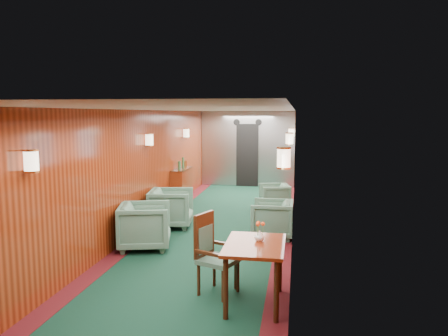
% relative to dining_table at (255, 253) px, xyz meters
% --- Properties ---
extents(room, '(12.00, 12.10, 2.40)m').
position_rel_dining_table_xyz_m(room, '(-1.08, 2.85, 0.99)').
color(room, '#0D3121').
rests_on(room, ground).
extents(bulkhead, '(2.98, 0.17, 2.39)m').
position_rel_dining_table_xyz_m(bulkhead, '(-1.08, 8.76, 0.54)').
color(bulkhead, '#A5A8AC').
rests_on(bulkhead, ground).
extents(windows_right, '(0.02, 8.60, 0.80)m').
position_rel_dining_table_xyz_m(windows_right, '(0.41, 3.10, 0.81)').
color(windows_right, silver).
rests_on(windows_right, ground).
extents(wall_sconces, '(2.97, 7.97, 0.25)m').
position_rel_dining_table_xyz_m(wall_sconces, '(-1.08, 3.42, 1.15)').
color(wall_sconces, '#F7E5C0').
rests_on(wall_sconces, ground).
extents(dining_table, '(0.72, 1.02, 0.77)m').
position_rel_dining_table_xyz_m(dining_table, '(0.00, 0.00, 0.00)').
color(dining_table, maroon).
rests_on(dining_table, ground).
extents(side_chair, '(0.60, 0.61, 1.05)m').
position_rel_dining_table_xyz_m(side_chair, '(-0.59, 0.28, -0.08)').
color(side_chair, '#1E4638').
rests_on(side_chair, ground).
extents(credenza, '(0.33, 1.04, 1.21)m').
position_rel_dining_table_xyz_m(credenza, '(-2.42, 5.58, -0.17)').
color(credenza, maroon).
rests_on(credenza, ground).
extents(flower_vase, '(0.14, 0.14, 0.13)m').
position_rel_dining_table_xyz_m(flower_vase, '(0.05, 0.11, 0.19)').
color(flower_vase, white).
rests_on(flower_vase, dining_table).
extents(armchair_left_near, '(1.05, 1.04, 0.79)m').
position_rel_dining_table_xyz_m(armchair_left_near, '(-2.09, 1.93, -0.25)').
color(armchair_left_near, '#1E4638').
rests_on(armchair_left_near, ground).
extents(armchair_left_far, '(0.97, 0.95, 0.79)m').
position_rel_dining_table_xyz_m(armchair_left_far, '(-2.05, 3.41, -0.25)').
color(armchair_left_far, '#1E4638').
rests_on(armchair_left_far, ground).
extents(armchair_right_near, '(0.78, 0.76, 0.70)m').
position_rel_dining_table_xyz_m(armchair_right_near, '(0.04, 2.97, -0.29)').
color(armchair_right_near, '#1E4638').
rests_on(armchair_right_near, ground).
extents(armchair_right_far, '(0.83, 0.82, 0.63)m').
position_rel_dining_table_xyz_m(armchair_right_far, '(-0.04, 5.37, -0.33)').
color(armchair_right_far, '#1E4638').
rests_on(armchair_right_far, ground).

